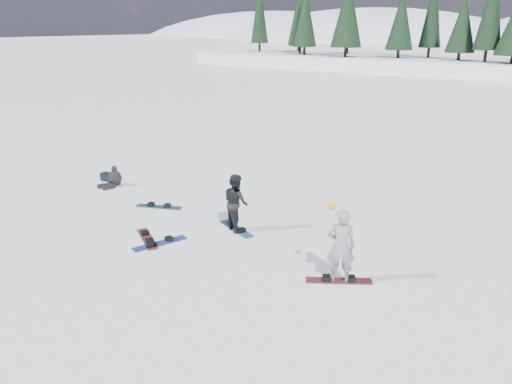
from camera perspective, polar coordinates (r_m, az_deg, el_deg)
ground at (r=12.98m, az=-0.77°, el=-6.72°), size 420.00×420.00×0.00m
snowboarder_woman at (r=11.29m, az=9.66°, el=-6.07°), size 0.76×0.68×1.91m
snowboarder_man at (r=13.98m, az=-2.32°, el=-1.18°), size 0.98×0.90×1.64m
seated_rider at (r=18.69m, az=-15.93°, el=1.53°), size 0.63×0.93×0.74m
gear_bag at (r=19.41m, az=-16.63°, el=1.67°), size 0.47×0.33×0.30m
snowboard_woman at (r=11.68m, az=9.44°, el=-9.98°), size 1.41×1.05×0.03m
snowboard_man at (r=14.28m, az=-2.28°, el=-4.22°), size 1.50×0.81×0.03m
snowboard_loose_b at (r=13.94m, az=-12.33°, el=-5.25°), size 1.44×1.00×0.03m
snowboard_loose_c at (r=16.24m, az=-11.01°, el=-1.67°), size 1.49×0.85×0.03m
snowboard_loose_a at (r=13.59m, az=-10.94°, el=-5.79°), size 0.74×1.51×0.03m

